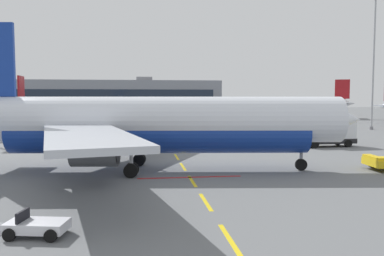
% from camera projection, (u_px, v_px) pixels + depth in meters
% --- Properties ---
extents(ground, '(400.00, 400.00, 0.00)m').
position_uv_depth(ground, '(341.00, 145.00, 51.40)').
color(ground, slate).
extents(apron_paint_markings, '(8.00, 96.27, 0.01)m').
position_uv_depth(apron_paint_markings, '(172.00, 150.00, 46.85)').
color(apron_paint_markings, yellow).
rests_on(apron_paint_markings, ground).
extents(airliner_foreground, '(34.82, 34.39, 12.20)m').
position_uv_depth(airliner_foreground, '(152.00, 124.00, 33.15)').
color(airliner_foreground, silver).
rests_on(airliner_foreground, ground).
extents(airliner_mid_left, '(31.51, 29.92, 11.52)m').
position_uv_depth(airliner_mid_left, '(298.00, 106.00, 122.27)').
color(airliner_mid_left, white).
rests_on(airliner_mid_left, ground).
extents(airliner_far_center, '(26.44, 26.61, 9.33)m').
position_uv_depth(airliner_far_center, '(35.00, 116.00, 69.41)').
color(airliner_far_center, silver).
rests_on(airliner_far_center, ground).
extents(catering_truck, '(7.15, 3.04, 3.14)m').
position_uv_depth(catering_truck, '(328.00, 133.00, 50.05)').
color(catering_truck, black).
rests_on(catering_truck, ground).
extents(ground_power_truck, '(7.03, 2.76, 3.14)m').
position_uv_depth(ground_power_truck, '(300.00, 129.00, 57.61)').
color(ground_power_truck, black).
rests_on(ground_power_truck, ground).
extents(apron_light_mast_far, '(1.80, 1.80, 25.73)m').
position_uv_depth(apron_light_mast_far, '(374.00, 46.00, 75.62)').
color(apron_light_mast_far, slate).
rests_on(apron_light_mast_far, ground).
extents(terminal_satellite, '(80.71, 21.68, 14.10)m').
position_uv_depth(terminal_satellite, '(113.00, 97.00, 152.79)').
color(terminal_satellite, gray).
rests_on(terminal_satellite, ground).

